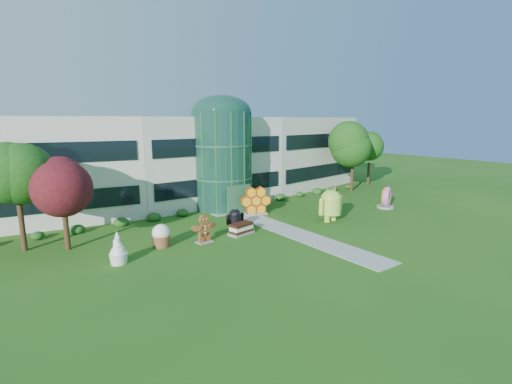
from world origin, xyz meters
TOP-DOWN VIEW (x-y plane):
  - ground at (0.00, 0.00)m, footprint 140.00×140.00m
  - building at (0.00, 18.00)m, footprint 46.00×15.00m
  - atrium at (0.00, 12.00)m, footprint 6.00×6.00m
  - walkway at (0.00, 2.00)m, footprint 2.40×20.00m
  - tree_red at (-15.50, 7.50)m, footprint 4.00×4.00m
  - trees_backdrop at (0.00, 13.00)m, footprint 52.00×8.00m
  - android_green at (5.03, 1.66)m, footprint 3.03×2.05m
  - android_black at (-3.13, 4.86)m, footprint 1.80×1.28m
  - donut at (13.54, 1.84)m, footprint 2.42×1.84m
  - gingerbread at (-6.98, 3.14)m, footprint 2.42×1.12m
  - ice_cream_sandwich at (-3.64, 3.19)m, footprint 2.23×1.41m
  - honeycomb at (1.05, 7.64)m, footprint 3.33×2.10m
  - froyo at (-13.39, 2.66)m, footprint 1.46×1.46m
  - cupcake at (-9.94, 4.12)m, footprint 1.78×1.78m

SIDE VIEW (x-z plane):
  - ground at x=0.00m, z-range 0.00..0.00m
  - walkway at x=0.00m, z-range 0.00..0.04m
  - ice_cream_sandwich at x=-3.64m, z-range 0.00..0.92m
  - cupcake at x=-9.94m, z-range 0.00..1.69m
  - android_black at x=-3.13m, z-range 0.00..1.94m
  - froyo at x=-13.39m, z-range 0.00..2.10m
  - gingerbread at x=-6.98m, z-range 0.00..2.17m
  - donut at x=13.54m, z-range 0.00..2.27m
  - honeycomb at x=1.05m, z-range 0.00..2.47m
  - android_green at x=5.03m, z-range 0.00..3.40m
  - tree_red at x=-15.50m, z-range 0.00..6.00m
  - trees_backdrop at x=0.00m, z-range 0.00..8.40m
  - building at x=0.00m, z-range 0.00..9.30m
  - atrium at x=0.00m, z-range 0.00..9.80m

